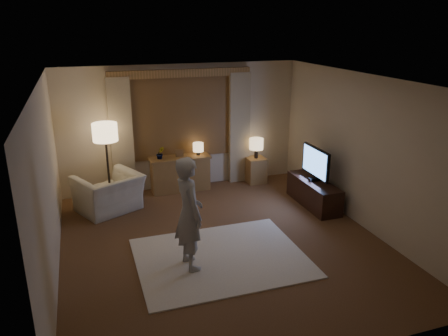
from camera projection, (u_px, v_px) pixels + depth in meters
name	position (u px, v px, depth m)	size (l,w,h in m)	color
room	(213.00, 156.00, 7.07)	(5.04, 5.54, 2.64)	brown
rug	(221.00, 257.00, 6.60)	(2.50, 2.00, 0.02)	white
sideboard	(180.00, 174.00, 9.15)	(1.20, 0.40, 0.70)	brown
picture_frame	(180.00, 154.00, 9.00)	(0.16, 0.02, 0.20)	brown
plant	(160.00, 153.00, 8.87)	(0.17, 0.13, 0.30)	#999999
table_lamp_sideboard	(198.00, 148.00, 9.09)	(0.22, 0.22, 0.30)	black
floor_lamp	(105.00, 137.00, 8.18)	(0.47, 0.47, 1.60)	black
armchair	(109.00, 193.00, 8.15)	(1.09, 0.95, 0.71)	beige
side_table	(256.00, 170.00, 9.63)	(0.40, 0.40, 0.56)	brown
table_lamp_side	(256.00, 144.00, 9.45)	(0.30, 0.30, 0.44)	black
tv_stand	(314.00, 193.00, 8.44)	(0.45, 1.40, 0.50)	black
tv	(316.00, 163.00, 8.24)	(0.22, 0.91, 0.66)	black
person	(189.00, 213.00, 6.11)	(0.60, 0.40, 1.66)	#B9B5AB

